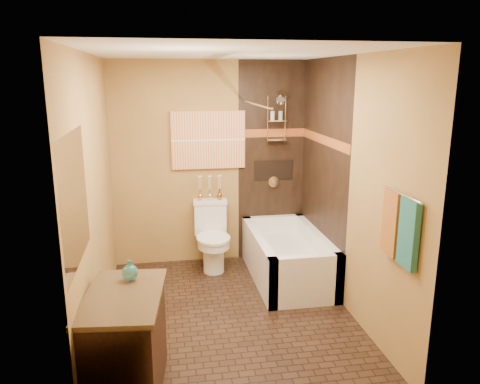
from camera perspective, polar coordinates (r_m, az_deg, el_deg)
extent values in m
plane|color=black|center=(4.80, -1.34, -14.74)|extent=(3.00, 3.00, 0.00)
cube|color=#AB8742|center=(4.34, -17.31, -0.76)|extent=(0.02, 3.00, 2.50)
cube|color=#AB8742|center=(4.67, 13.30, 0.51)|extent=(0.02, 3.00, 2.50)
cube|color=#AB8742|center=(5.80, -3.63, 3.44)|extent=(2.40, 0.02, 2.50)
cube|color=#AB8742|center=(2.93, 2.93, -7.11)|extent=(2.40, 0.02, 2.50)
plane|color=silver|center=(4.22, -1.54, 16.61)|extent=(3.00, 3.00, 0.00)
cube|color=black|center=(5.92, 3.88, 3.65)|extent=(0.85, 0.01, 2.50)
cube|color=black|center=(5.34, 10.07, 2.35)|extent=(0.01, 1.50, 2.50)
cube|color=maroon|center=(5.85, 3.96, 7.20)|extent=(0.85, 0.01, 0.10)
cube|color=maroon|center=(5.28, 10.13, 6.28)|extent=(0.01, 1.50, 0.10)
cube|color=black|center=(5.94, 4.11, 2.69)|extent=(0.50, 0.01, 0.25)
cylinder|color=silver|center=(5.70, 4.60, 11.64)|extent=(0.02, 0.26, 0.02)
cylinder|color=silver|center=(5.56, 4.98, 11.06)|extent=(0.11, 0.11, 0.09)
cylinder|color=silver|center=(5.95, 4.13, 1.25)|extent=(0.14, 0.02, 0.14)
cylinder|color=silver|center=(5.03, 1.82, 10.70)|extent=(0.03, 1.55, 0.03)
cylinder|color=silver|center=(3.68, 19.09, -0.23)|extent=(0.02, 0.55, 0.02)
cube|color=#1C5D56|center=(3.65, 19.87, -4.83)|extent=(0.05, 0.22, 0.52)
cube|color=#9C631C|center=(3.87, 17.99, -3.64)|extent=(0.05, 0.22, 0.52)
cube|color=orange|center=(5.72, -3.88, 6.34)|extent=(0.90, 0.04, 0.70)
cube|color=white|center=(3.32, -19.50, -0.88)|extent=(0.01, 1.00, 0.90)
cube|color=white|center=(4.89, 8.03, -10.72)|extent=(0.80, 0.10, 0.55)
cube|color=white|center=(6.14, 4.04, -5.40)|extent=(0.80, 0.10, 0.55)
cube|color=white|center=(5.42, 2.20, -8.03)|extent=(0.10, 1.50, 0.55)
cube|color=white|center=(5.60, 9.28, -7.48)|extent=(0.10, 1.50, 0.55)
cube|color=white|center=(5.54, 5.77, -8.73)|extent=(0.64, 1.34, 0.35)
cube|color=white|center=(5.85, -3.64, -3.25)|extent=(0.40, 0.20, 0.39)
cube|color=white|center=(5.79, -3.67, -1.19)|extent=(0.43, 0.23, 0.04)
cylinder|color=white|center=(5.68, -3.23, -7.84)|extent=(0.25, 0.25, 0.39)
cylinder|color=white|center=(5.62, -3.26, -6.18)|extent=(0.38, 0.38, 0.10)
cylinder|color=white|center=(5.60, -3.26, -5.63)|extent=(0.40, 0.40, 0.03)
cube|color=black|center=(3.72, -13.85, -17.72)|extent=(0.61, 0.89, 0.75)
cube|color=black|center=(3.53, -14.06, -12.27)|extent=(0.64, 0.94, 0.04)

